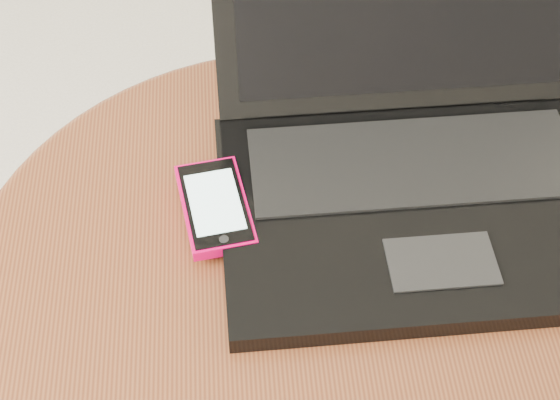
{
  "coord_description": "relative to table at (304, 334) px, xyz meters",
  "views": [
    {
      "loc": [
        -0.16,
        -0.45,
        1.17
      ],
      "look_at": [
        -0.12,
        0.06,
        0.58
      ],
      "focal_mm": 55.91,
      "sensor_mm": 36.0,
      "label": 1
    }
  ],
  "objects": [
    {
      "name": "table",
      "position": [
        0.0,
        0.0,
        0.0
      ],
      "size": [
        0.66,
        0.66,
        0.52
      ],
      "color": "brown",
      "rests_on": "ground"
    },
    {
      "name": "laptop",
      "position": [
        0.12,
        0.11,
        0.16
      ],
      "size": [
        0.4,
        0.38,
        0.24
      ],
      "color": "black",
      "rests_on": "table"
    },
    {
      "name": "phone_pink",
      "position": [
        -0.08,
        0.07,
        0.13
      ],
      "size": [
        0.08,
        0.12,
        0.01
      ],
      "color": "#EE0057",
      "rests_on": "phone_black"
    },
    {
      "name": "phone_black",
      "position": [
        -0.07,
        0.07,
        0.12
      ],
      "size": [
        0.09,
        0.12,
        0.01
      ],
      "color": "black",
      "rests_on": "table"
    }
  ]
}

